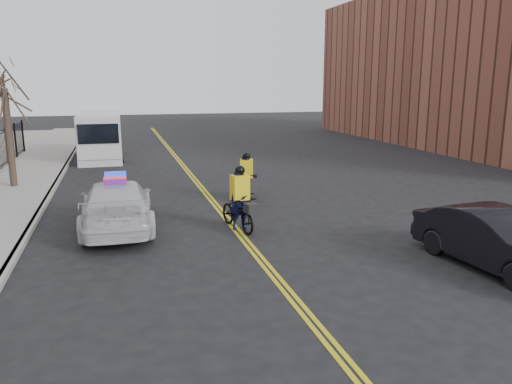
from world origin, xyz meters
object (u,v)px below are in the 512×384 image
object	(u,v)px
police_cruiser	(117,205)
cargo_van	(101,137)
cyclist_near	(240,207)
dark_sedan	(496,240)
cyclist_far	(247,181)

from	to	relation	value
police_cruiser	cargo_van	bearing A→B (deg)	-86.24
police_cruiser	cyclist_near	world-z (taller)	cyclist_near
police_cruiser	cargo_van	xyz separation A→B (m)	(-0.81, 14.89, 0.53)
police_cruiser	dark_sedan	size ratio (longest dim) A/B	1.19
dark_sedan	cyclist_far	xyz separation A→B (m)	(-3.92, 8.58, 0.00)
dark_sedan	cyclist_near	xyz separation A→B (m)	(-5.10, 4.80, -0.03)
cyclist_far	cyclist_near	bearing A→B (deg)	-91.28
cyclist_near	cyclist_far	xyz separation A→B (m)	(1.17, 3.78, 0.03)
dark_sedan	cyclist_far	distance (m)	9.43
cyclist_near	cyclist_far	world-z (taller)	cyclist_near
dark_sedan	cyclist_near	world-z (taller)	cyclist_near
dark_sedan	cargo_van	distance (m)	22.84
cargo_van	cyclist_far	bearing A→B (deg)	-65.20
police_cruiser	dark_sedan	xyz separation A→B (m)	(8.69, -5.88, -0.04)
cargo_van	cyclist_near	size ratio (longest dim) A/B	2.97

